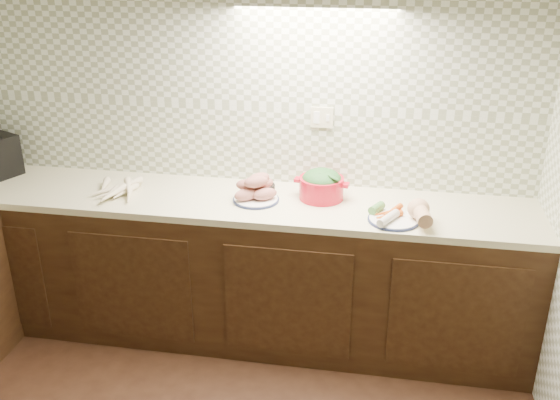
% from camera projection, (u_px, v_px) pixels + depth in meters
% --- Properties ---
extents(room, '(3.60, 3.60, 2.60)m').
position_uv_depth(room, '(84.00, 170.00, 1.93)').
color(room, black).
rests_on(room, ground).
extents(counter, '(3.60, 3.60, 0.90)m').
position_uv_depth(counter, '(49.00, 334.00, 3.13)').
color(counter, black).
rests_on(counter, ground).
extents(parsnip_pile, '(0.32, 0.34, 0.07)m').
position_uv_depth(parsnip_pile, '(111.00, 191.00, 3.59)').
color(parsnip_pile, beige).
rests_on(parsnip_pile, counter).
extents(sweet_potato_plate, '(0.27, 0.26, 0.16)m').
position_uv_depth(sweet_potato_plate, '(256.00, 190.00, 3.52)').
color(sweet_potato_plate, '#192246').
rests_on(sweet_potato_plate, counter).
extents(onion_bowl, '(0.13, 0.13, 0.10)m').
position_uv_depth(onion_bowl, '(264.00, 186.00, 3.64)').
color(onion_bowl, black).
rests_on(onion_bowl, counter).
extents(dutch_oven, '(0.32, 0.28, 0.18)m').
position_uv_depth(dutch_oven, '(321.00, 184.00, 3.53)').
color(dutch_oven, red).
rests_on(dutch_oven, counter).
extents(veg_plate, '(0.32, 0.29, 0.13)m').
position_uv_depth(veg_plate, '(405.00, 213.00, 3.27)').
color(veg_plate, '#192246').
rests_on(veg_plate, counter).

